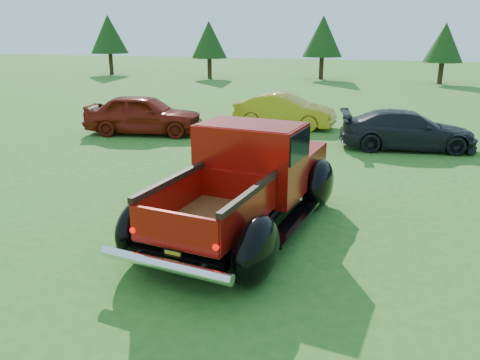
{
  "coord_description": "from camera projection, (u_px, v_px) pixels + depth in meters",
  "views": [
    {
      "loc": [
        2.31,
        -8.39,
        3.79
      ],
      "look_at": [
        -0.37,
        0.2,
        0.92
      ],
      "focal_mm": 35.0,
      "sensor_mm": 36.0,
      "label": 1
    }
  ],
  "objects": [
    {
      "name": "ground",
      "position": [
        255.0,
        228.0,
        9.44
      ],
      "size": [
        120.0,
        120.0,
        0.0
      ],
      "primitive_type": "plane",
      "color": "#29631C",
      "rests_on": "ground"
    },
    {
      "name": "tree_far_west",
      "position": [
        109.0,
        34.0,
        41.89
      ],
      "size": [
        3.33,
        3.33,
        5.2
      ],
      "color": "#332114",
      "rests_on": "ground"
    },
    {
      "name": "tree_west",
      "position": [
        209.0,
        40.0,
        38.27
      ],
      "size": [
        2.94,
        2.94,
        4.6
      ],
      "color": "#332114",
      "rests_on": "ground"
    },
    {
      "name": "tree_mid_left",
      "position": [
        323.0,
        36.0,
        37.46
      ],
      "size": [
        3.2,
        3.2,
        5.0
      ],
      "color": "#332114",
      "rests_on": "ground"
    },
    {
      "name": "tree_mid_right",
      "position": [
        444.0,
        43.0,
        34.12
      ],
      "size": [
        2.82,
        2.82,
        4.4
      ],
      "color": "#332114",
      "rests_on": "ground"
    },
    {
      "name": "pickup_truck",
      "position": [
        251.0,
        177.0,
        9.4
      ],
      "size": [
        3.21,
        5.82,
        2.08
      ],
      "rotation": [
        0.0,
        0.0,
        -0.12
      ],
      "color": "black",
      "rests_on": "ground"
    },
    {
      "name": "show_car_red",
      "position": [
        144.0,
        114.0,
        17.88
      ],
      "size": [
        4.7,
        2.55,
        1.52
      ],
      "primitive_type": "imported",
      "rotation": [
        0.0,
        0.0,
        1.75
      ],
      "color": "maroon",
      "rests_on": "ground"
    },
    {
      "name": "show_car_yellow",
      "position": [
        285.0,
        111.0,
        19.14
      ],
      "size": [
        4.15,
        1.62,
        1.35
      ],
      "primitive_type": "imported",
      "rotation": [
        0.0,
        0.0,
        1.52
      ],
      "color": "#BA9718",
      "rests_on": "ground"
    },
    {
      "name": "show_car_grey",
      "position": [
        407.0,
        130.0,
        15.6
      ],
      "size": [
        4.63,
        2.46,
        1.28
      ],
      "primitive_type": "imported",
      "rotation": [
        0.0,
        0.0,
        1.73
      ],
      "color": "black",
      "rests_on": "ground"
    }
  ]
}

